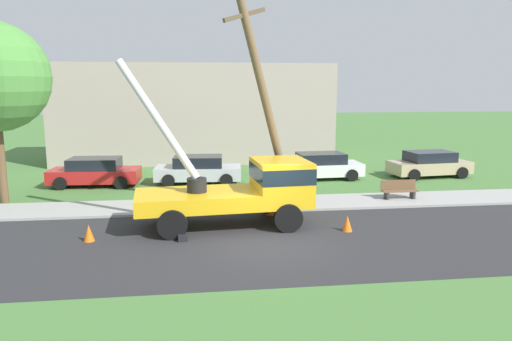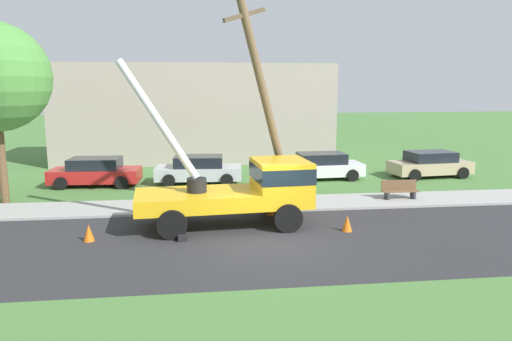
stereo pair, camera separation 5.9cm
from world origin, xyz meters
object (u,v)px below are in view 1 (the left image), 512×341
Objects in this scene: leaning_utility_pole at (265,100)px; parked_sedan_red at (95,172)px; traffic_cone_curbside at (271,208)px; parked_sedan_tan at (429,164)px; traffic_cone_behind at (89,233)px; parked_sedan_white at (321,166)px; utility_truck at (246,187)px; parked_sedan_silver at (198,170)px; park_bench at (399,190)px; traffic_cone_ahead at (347,223)px.

parked_sedan_red is (-7.79, 6.10, -3.75)m from leaning_utility_pole.
traffic_cone_curbside is 0.12× the size of parked_sedan_tan.
traffic_cone_behind and traffic_cone_curbside have the same top height.
traffic_cone_curbside is 12.11m from parked_sedan_tan.
leaning_utility_pole is at bearing -121.94° from parked_sedan_white.
utility_truck is 1.55× the size of parked_sedan_white.
parked_sedan_tan is at bearing 31.75° from leaning_utility_pole.
utility_truck is 12.38× the size of traffic_cone_behind.
traffic_cone_behind is 0.12× the size of parked_sedan_silver.
traffic_cone_behind is at bearing -137.43° from parked_sedan_white.
parked_sedan_silver is 6.61m from parked_sedan_white.
park_bench is (6.01, 1.65, 0.18)m from traffic_cone_curbside.
leaning_utility_pole is 4.22m from traffic_cone_curbside.
traffic_cone_ahead is at bearing 0.06° from traffic_cone_behind.
parked_sedan_silver is (-5.07, 9.14, 0.43)m from traffic_cone_ahead.
park_bench is (3.69, 4.12, 0.18)m from traffic_cone_ahead.
leaning_utility_pole is 10.58m from parked_sedan_red.
parked_sedan_white is (1.53, 9.42, 0.43)m from traffic_cone_ahead.
parked_sedan_red is at bearing 140.14° from traffic_cone_curbside.
parked_sedan_white is at bearing 58.06° from leaning_utility_pole.
utility_truck reaches higher than parked_sedan_white.
traffic_cone_ahead is (2.47, -3.00, -4.19)m from leaning_utility_pole.
utility_truck reaches higher than parked_sedan_silver.
park_bench is at bearing -127.69° from parked_sedan_tan.
traffic_cone_behind is (-6.27, -3.01, -4.19)m from leaning_utility_pole.
parked_sedan_white is 0.98× the size of parked_sedan_tan.
traffic_cone_ahead is at bearing -46.85° from traffic_cone_curbside.
traffic_cone_curbside is 0.12× the size of parked_sedan_red.
traffic_cone_curbside is at bearing -118.91° from parked_sedan_white.
leaning_utility_pole is 7.65m from parked_sedan_silver.
parked_sedan_red is (-6.85, 7.83, -0.70)m from utility_truck.
leaning_utility_pole is at bearing 61.46° from utility_truck.
parked_sedan_white reaches higher than traffic_cone_ahead.
traffic_cone_curbside is at bearing -39.86° from parked_sedan_red.
parked_sedan_silver is at bearing 112.96° from leaning_utility_pole.
traffic_cone_ahead is at bearing -60.97° from parked_sedan_silver.
traffic_cone_ahead is at bearing -99.21° from parked_sedan_white.
parked_sedan_white is (6.60, 0.28, 0.00)m from parked_sedan_silver.
traffic_cone_curbside is (0.16, -0.54, -4.19)m from leaning_utility_pole.
utility_truck is 13.71m from parked_sedan_tan.
parked_sedan_tan is 6.54m from park_bench.
park_bench is at bearing 10.27° from leaning_utility_pole.
utility_truck is at bearing -144.16° from parked_sedan_tan.
traffic_cone_curbside is at bearing 133.15° from traffic_cone_ahead.
parked_sedan_silver reaches higher than traffic_cone_behind.
parked_sedan_white is at bearing 178.77° from parked_sedan_tan.
leaning_utility_pole is at bearing -38.07° from parked_sedan_red.
parked_sedan_silver reaches higher than traffic_cone_ahead.
traffic_cone_curbside is at bearing -73.39° from leaning_utility_pole.
parked_sedan_red reaches higher than traffic_cone_behind.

